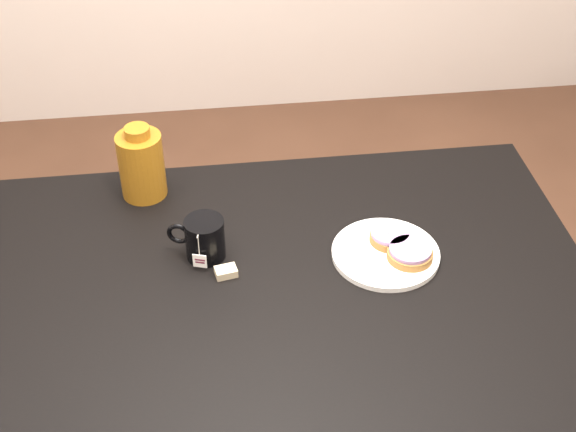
{
  "coord_description": "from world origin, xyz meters",
  "views": [
    {
      "loc": [
        -0.1,
        -1.22,
        1.89
      ],
      "look_at": [
        0.07,
        0.15,
        0.81
      ],
      "focal_mm": 50.0,
      "sensor_mm": 36.0,
      "label": 1
    }
  ],
  "objects_px": {
    "bagel_front": "(410,253)",
    "bagel_package": "(141,164)",
    "mug": "(204,238)",
    "bagel_back": "(390,236)",
    "teabag_pouch": "(226,272)",
    "table": "(263,313)",
    "plate": "(386,253)"
  },
  "relations": [
    {
      "from": "bagel_front",
      "to": "bagel_package",
      "type": "xyz_separation_m",
      "value": [
        -0.57,
        0.32,
        0.06
      ]
    },
    {
      "from": "bagel_package",
      "to": "bagel_front",
      "type": "bearing_deg",
      "value": -29.63
    },
    {
      "from": "bagel_front",
      "to": "mug",
      "type": "height_order",
      "value": "mug"
    },
    {
      "from": "bagel_front",
      "to": "bagel_back",
      "type": "bearing_deg",
      "value": 116.31
    },
    {
      "from": "teabag_pouch",
      "to": "bagel_back",
      "type": "bearing_deg",
      "value": 8.22
    },
    {
      "from": "table",
      "to": "plate",
      "type": "xyz_separation_m",
      "value": [
        0.27,
        0.06,
        0.09
      ]
    },
    {
      "from": "plate",
      "to": "teabag_pouch",
      "type": "distance_m",
      "value": 0.35
    },
    {
      "from": "table",
      "to": "bagel_front",
      "type": "relative_size",
      "value": 13.73
    },
    {
      "from": "bagel_front",
      "to": "bagel_package",
      "type": "bearing_deg",
      "value": 150.37
    },
    {
      "from": "plate",
      "to": "bagel_package",
      "type": "height_order",
      "value": "bagel_package"
    },
    {
      "from": "mug",
      "to": "bagel_package",
      "type": "height_order",
      "value": "bagel_package"
    },
    {
      "from": "plate",
      "to": "bagel_package",
      "type": "bearing_deg",
      "value": 150.36
    },
    {
      "from": "bagel_back",
      "to": "bagel_package",
      "type": "relative_size",
      "value": 0.63
    },
    {
      "from": "plate",
      "to": "bagel_back",
      "type": "relative_size",
      "value": 2.01
    },
    {
      "from": "plate",
      "to": "bagel_back",
      "type": "distance_m",
      "value": 0.04
    },
    {
      "from": "table",
      "to": "plate",
      "type": "height_order",
      "value": "plate"
    },
    {
      "from": "bagel_front",
      "to": "table",
      "type": "bearing_deg",
      "value": -174.55
    },
    {
      "from": "bagel_back",
      "to": "teabag_pouch",
      "type": "distance_m",
      "value": 0.37
    },
    {
      "from": "plate",
      "to": "mug",
      "type": "distance_m",
      "value": 0.39
    },
    {
      "from": "mug",
      "to": "bagel_package",
      "type": "bearing_deg",
      "value": 136.01
    },
    {
      "from": "table",
      "to": "bagel_back",
      "type": "relative_size",
      "value": 12.09
    },
    {
      "from": "table",
      "to": "teabag_pouch",
      "type": "height_order",
      "value": "teabag_pouch"
    },
    {
      "from": "bagel_package",
      "to": "plate",
      "type": "bearing_deg",
      "value": -29.64
    },
    {
      "from": "bagel_back",
      "to": "table",
      "type": "bearing_deg",
      "value": -162.57
    },
    {
      "from": "mug",
      "to": "teabag_pouch",
      "type": "xyz_separation_m",
      "value": [
        0.04,
        -0.07,
        -0.04
      ]
    },
    {
      "from": "bagel_front",
      "to": "teabag_pouch",
      "type": "relative_size",
      "value": 2.27
    },
    {
      "from": "bagel_back",
      "to": "teabag_pouch",
      "type": "relative_size",
      "value": 2.57
    },
    {
      "from": "bagel_front",
      "to": "bagel_package",
      "type": "height_order",
      "value": "bagel_package"
    },
    {
      "from": "plate",
      "to": "teabag_pouch",
      "type": "xyz_separation_m",
      "value": [
        -0.35,
        -0.02,
        0.0
      ]
    },
    {
      "from": "table",
      "to": "teabag_pouch",
      "type": "relative_size",
      "value": 31.11
    },
    {
      "from": "bagel_back",
      "to": "bagel_front",
      "type": "xyz_separation_m",
      "value": [
        0.03,
        -0.06,
        -0.0
      ]
    },
    {
      "from": "plate",
      "to": "teabag_pouch",
      "type": "bearing_deg",
      "value": -177.05
    }
  ]
}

